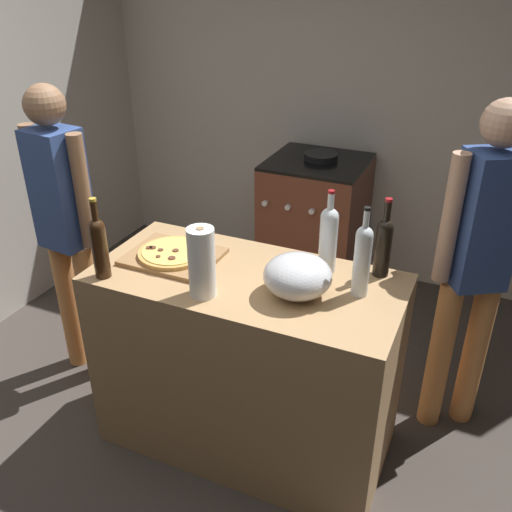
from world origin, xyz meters
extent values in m
cube|color=#3F3833|center=(0.00, 1.26, -0.01)|extent=(4.18, 3.12, 0.02)
cube|color=#BCB7AD|center=(0.00, 2.57, 1.30)|extent=(4.18, 0.10, 2.60)
cube|color=tan|center=(0.10, 0.63, 0.46)|extent=(1.32, 0.63, 0.92)
cube|color=#9E7247|center=(-0.26, 0.64, 0.93)|extent=(0.40, 0.32, 0.02)
cylinder|color=tan|center=(-0.26, 0.64, 0.95)|extent=(0.31, 0.31, 0.02)
cylinder|color=#EAC660|center=(-0.26, 0.64, 0.96)|extent=(0.27, 0.27, 0.00)
cylinder|color=brown|center=(-0.31, 0.62, 0.97)|extent=(0.02, 0.02, 0.01)
cylinder|color=brown|center=(-0.25, 0.64, 0.97)|extent=(0.03, 0.03, 0.01)
cylinder|color=brown|center=(-0.37, 0.62, 0.97)|extent=(0.03, 0.03, 0.01)
cylinder|color=brown|center=(-0.20, 0.72, 0.97)|extent=(0.02, 0.02, 0.01)
cylinder|color=brown|center=(-0.36, 0.62, 0.97)|extent=(0.03, 0.03, 0.01)
cylinder|color=brown|center=(-0.29, 0.56, 0.97)|extent=(0.02, 0.02, 0.01)
cylinder|color=brown|center=(-0.23, 0.57, 0.97)|extent=(0.03, 0.03, 0.01)
cylinder|color=#B2B2B7|center=(0.35, 0.59, 0.93)|extent=(0.12, 0.12, 0.01)
ellipsoid|color=silver|center=(0.35, 0.59, 1.01)|extent=(0.27, 0.27, 0.16)
cylinder|color=white|center=(0.01, 0.43, 1.07)|extent=(0.11, 0.11, 0.29)
cylinder|color=#997551|center=(0.01, 0.43, 1.07)|extent=(0.03, 0.03, 0.29)
cylinder|color=black|center=(0.61, 0.88, 1.03)|extent=(0.07, 0.07, 0.22)
sphere|color=black|center=(0.61, 0.88, 1.14)|extent=(0.07, 0.07, 0.07)
cylinder|color=black|center=(0.61, 0.88, 1.21)|extent=(0.03, 0.03, 0.09)
cylinder|color=maroon|center=(0.61, 0.88, 1.26)|extent=(0.03, 0.03, 0.01)
cylinder|color=#331E0F|center=(-0.45, 0.39, 1.04)|extent=(0.07, 0.07, 0.23)
sphere|color=#331E0F|center=(-0.45, 0.39, 1.15)|extent=(0.07, 0.07, 0.07)
cylinder|color=#331E0F|center=(-0.45, 0.39, 1.22)|extent=(0.03, 0.03, 0.09)
cylinder|color=gold|center=(-0.45, 0.39, 1.27)|extent=(0.03, 0.03, 0.01)
cylinder|color=silver|center=(0.40, 0.81, 1.05)|extent=(0.08, 0.08, 0.25)
sphere|color=silver|center=(0.40, 0.81, 1.18)|extent=(0.08, 0.08, 0.08)
cylinder|color=silver|center=(0.40, 0.81, 1.24)|extent=(0.03, 0.03, 0.08)
cylinder|color=maroon|center=(0.40, 0.81, 1.29)|extent=(0.03, 0.03, 0.01)
cylinder|color=silver|center=(0.57, 0.69, 1.05)|extent=(0.07, 0.07, 0.26)
sphere|color=silver|center=(0.57, 0.69, 1.18)|extent=(0.07, 0.07, 0.07)
cylinder|color=silver|center=(0.57, 0.69, 1.25)|extent=(0.02, 0.02, 0.08)
cylinder|color=black|center=(0.57, 0.69, 1.29)|extent=(0.02, 0.02, 0.01)
cube|color=brown|center=(-0.09, 2.17, 0.46)|extent=(0.63, 0.62, 0.92)
cube|color=black|center=(-0.09, 2.17, 0.93)|extent=(0.63, 0.62, 0.02)
cylinder|color=silver|center=(-0.33, 1.85, 0.71)|extent=(0.04, 0.02, 0.04)
cylinder|color=silver|center=(-0.17, 1.85, 0.71)|extent=(0.04, 0.02, 0.04)
cylinder|color=silver|center=(-0.02, 1.85, 0.71)|extent=(0.04, 0.02, 0.04)
cylinder|color=silver|center=(0.14, 1.85, 0.71)|extent=(0.04, 0.02, 0.04)
cylinder|color=black|center=(-0.08, 2.20, 0.96)|extent=(0.22, 0.22, 0.04)
cylinder|color=#D88C4C|center=(-1.06, 0.76, 0.40)|extent=(0.11, 0.11, 0.80)
cylinder|color=#D88C4C|center=(-0.88, 0.74, 0.40)|extent=(0.11, 0.11, 0.80)
cube|color=#334C8C|center=(-0.97, 0.75, 1.10)|extent=(0.25, 0.23, 0.60)
cylinder|color=#936B4C|center=(-1.13, 0.77, 1.12)|extent=(0.08, 0.08, 0.57)
cylinder|color=#936B4C|center=(-0.81, 0.73, 1.12)|extent=(0.08, 0.08, 0.57)
sphere|color=#936B4C|center=(-0.97, 0.75, 1.51)|extent=(0.19, 0.19, 0.19)
cylinder|color=#D88C4C|center=(1.06, 1.21, 0.41)|extent=(0.11, 0.11, 0.81)
cylinder|color=#D88C4C|center=(0.90, 1.12, 0.41)|extent=(0.11, 0.11, 0.81)
cube|color=#334C8C|center=(0.98, 1.16, 1.12)|extent=(0.30, 0.29, 0.61)
cylinder|color=tan|center=(0.84, 1.08, 1.14)|extent=(0.08, 0.08, 0.58)
sphere|color=tan|center=(0.98, 1.16, 1.54)|extent=(0.20, 0.20, 0.20)
camera|label=1|loc=(0.97, -1.21, 2.11)|focal=39.27mm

